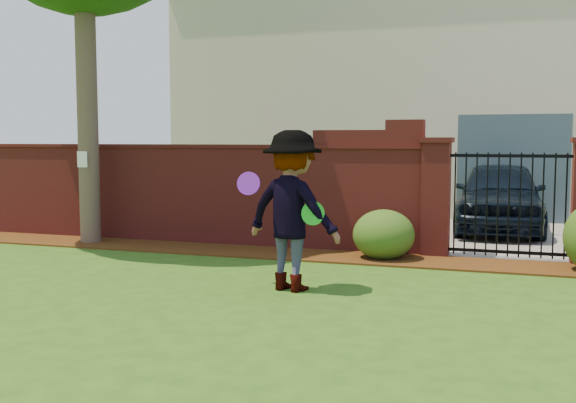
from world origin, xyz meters
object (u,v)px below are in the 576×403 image
(car, at_px, (500,197))
(man, at_px, (290,211))
(frisbee_green, at_px, (313,213))
(frisbee_purple, at_px, (249,183))

(car, distance_m, man, 6.71)
(man, relative_size, frisbee_green, 6.90)
(car, relative_size, man, 2.12)
(man, distance_m, frisbee_green, 0.37)
(man, bearing_deg, frisbee_green, 170.64)
(car, xyz_separation_m, man, (-2.29, -6.30, 0.27))
(car, bearing_deg, frisbee_purple, -114.34)
(car, relative_size, frisbee_green, 14.65)
(man, bearing_deg, car, -95.01)
(man, relative_size, frisbee_purple, 6.87)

